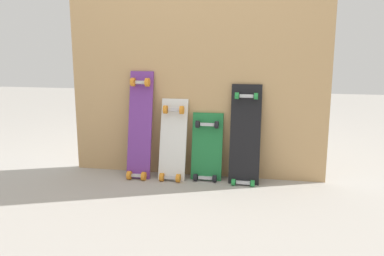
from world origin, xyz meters
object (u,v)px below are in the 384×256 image
at_px(skateboard_white, 173,144).
at_px(skateboard_green, 207,151).
at_px(skateboard_purple, 140,129).
at_px(skateboard_black, 245,139).

distance_m(skateboard_white, skateboard_green, 0.27).
xyz_separation_m(skateboard_purple, skateboard_black, (0.81, 0.01, -0.05)).
bearing_deg(skateboard_white, skateboard_black, 1.12).
relative_size(skateboard_green, skateboard_black, 0.72).
xyz_separation_m(skateboard_green, skateboard_black, (0.29, -0.02, 0.11)).
bearing_deg(skateboard_black, skateboard_purple, -179.17).
xyz_separation_m(skateboard_white, skateboard_black, (0.55, 0.01, 0.06)).
distance_m(skateboard_purple, skateboard_white, 0.28).
distance_m(skateboard_purple, skateboard_black, 0.81).
bearing_deg(skateboard_purple, skateboard_green, 3.47).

